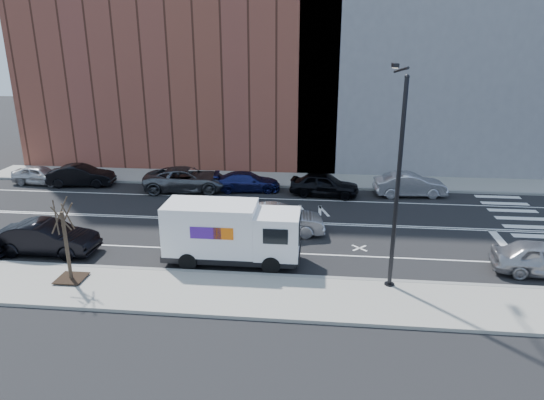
% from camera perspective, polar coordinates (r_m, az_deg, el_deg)
% --- Properties ---
extents(ground, '(120.00, 120.00, 0.00)m').
position_cam_1_polar(ground, '(28.85, -2.17, -2.50)').
color(ground, black).
rests_on(ground, ground).
extents(sidewalk_near, '(44.00, 3.60, 0.15)m').
position_cam_1_polar(sidewalk_near, '(20.95, -5.57, -10.92)').
color(sidewalk_near, gray).
rests_on(sidewalk_near, ground).
extents(sidewalk_far, '(44.00, 3.60, 0.15)m').
position_cam_1_polar(sidewalk_far, '(37.11, -0.28, 2.46)').
color(sidewalk_far, gray).
rests_on(sidewalk_far, ground).
extents(curb_near, '(44.00, 0.25, 0.17)m').
position_cam_1_polar(curb_near, '(22.50, -4.67, -8.67)').
color(curb_near, gray).
rests_on(curb_near, ground).
extents(curb_far, '(44.00, 0.25, 0.17)m').
position_cam_1_polar(curb_far, '(35.39, -0.60, 1.67)').
color(curb_far, gray).
rests_on(curb_far, ground).
extents(crosswalk, '(3.00, 14.00, 0.01)m').
position_cam_1_polar(crosswalk, '(31.06, 28.56, -3.28)').
color(crosswalk, white).
rests_on(crosswalk, ground).
extents(road_markings, '(40.00, 8.60, 0.01)m').
position_cam_1_polar(road_markings, '(28.85, -2.17, -2.49)').
color(road_markings, white).
rests_on(road_markings, ground).
extents(bldg_brick, '(26.00, 10.00, 22.00)m').
position_cam_1_polar(bldg_brick, '(43.89, -10.33, 19.10)').
color(bldg_brick, brown).
rests_on(bldg_brick, ground).
extents(bldg_concrete, '(20.00, 10.00, 26.00)m').
position_cam_1_polar(bldg_concrete, '(43.11, 18.05, 21.22)').
color(bldg_concrete, slate).
rests_on(bldg_concrete, ground).
extents(streetlight, '(0.44, 4.02, 9.34)m').
position_cam_1_polar(streetlight, '(20.67, 14.48, 3.17)').
color(streetlight, black).
rests_on(streetlight, ground).
extents(street_tree, '(1.20, 1.20, 3.75)m').
position_cam_1_polar(street_tree, '(23.02, -22.91, -5.76)').
color(street_tree, black).
rests_on(street_tree, ground).
extents(fedex_van, '(6.53, 2.35, 2.98)m').
position_cam_1_polar(fedex_van, '(23.19, -4.87, -3.80)').
color(fedex_van, black).
rests_on(fedex_van, ground).
extents(far_parked_a, '(4.23, 2.03, 1.39)m').
position_cam_1_polar(far_parked_a, '(39.87, -25.62, 2.67)').
color(far_parked_a, '#A4A4A9').
rests_on(far_parked_a, ground).
extents(far_parked_b, '(4.83, 2.14, 1.54)m').
position_cam_1_polar(far_parked_b, '(38.20, -21.53, 2.70)').
color(far_parked_b, black).
rests_on(far_parked_b, ground).
extents(far_parked_c, '(6.27, 3.52, 1.66)m').
position_cam_1_polar(far_parked_c, '(34.93, -10.04, 2.43)').
color(far_parked_c, '#515359').
rests_on(far_parked_c, ground).
extents(far_parked_d, '(4.83, 2.44, 1.34)m').
position_cam_1_polar(far_parked_d, '(34.42, -2.93, 2.18)').
color(far_parked_d, navy).
rests_on(far_parked_d, ground).
extents(far_parked_e, '(4.90, 2.50, 1.60)m').
position_cam_1_polar(far_parked_e, '(33.45, 6.19, 1.83)').
color(far_parked_e, black).
rests_on(far_parked_e, ground).
extents(far_parked_f, '(4.97, 2.14, 1.59)m').
position_cam_1_polar(far_parked_f, '(34.53, 15.93, 1.75)').
color(far_parked_f, '#B1B1B6').
rests_on(far_parked_f, ground).
extents(driving_sedan, '(5.12, 2.32, 1.63)m').
position_cam_1_polar(driving_sedan, '(26.70, 0.83, -2.39)').
color(driving_sedan, '#98999D').
rests_on(driving_sedan, ground).
extents(near_parked_rear_a, '(5.04, 1.82, 1.65)m').
position_cam_1_polar(near_parked_rear_a, '(26.84, -24.97, -4.07)').
color(near_parked_rear_a, black).
rests_on(near_parked_rear_a, ground).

